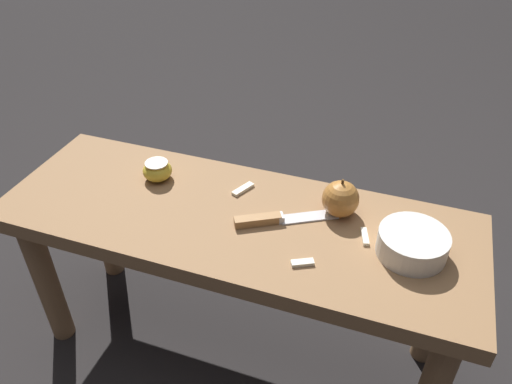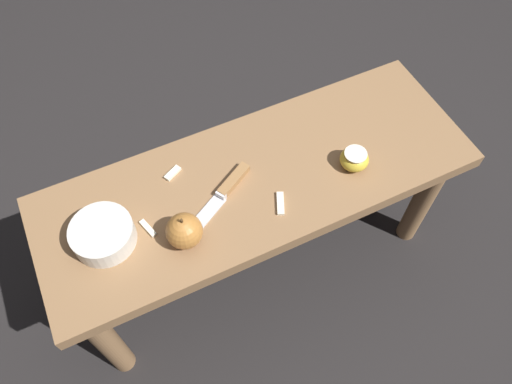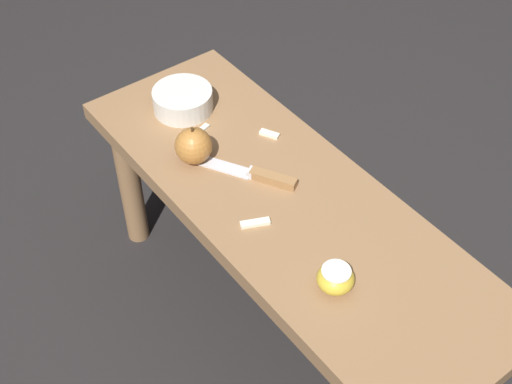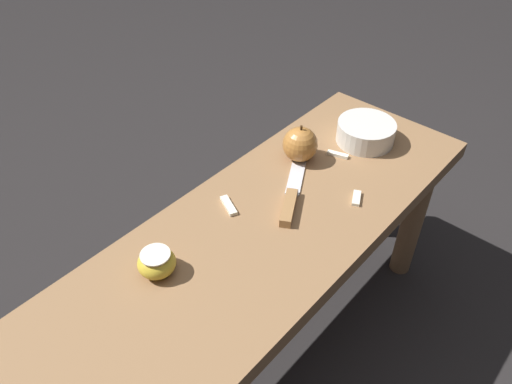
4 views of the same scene
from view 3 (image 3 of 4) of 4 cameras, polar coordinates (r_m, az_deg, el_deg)
ground_plane at (r=1.86m, az=1.99°, el=-10.56°), size 8.00×8.00×0.00m
wooden_bench at (r=1.55m, az=2.34°, el=-2.68°), size 1.09×0.38×0.46m
knife at (r=1.53m, az=0.31°, el=1.33°), size 0.22×0.14×0.02m
apple_whole at (r=1.56m, az=-5.03°, el=3.71°), size 0.08×0.08×0.09m
apple_cut at (r=1.33m, az=6.38°, el=-6.88°), size 0.07×0.07×0.05m
apple_slice_near_knife at (r=1.44m, az=-0.07°, el=-2.49°), size 0.04×0.06×0.01m
apple_slice_center at (r=1.64m, az=1.08°, el=4.67°), size 0.05×0.04×0.01m
apple_slice_near_bowl at (r=1.65m, az=-4.45°, el=4.90°), size 0.03×0.05×0.01m
bowl at (r=1.71m, az=-5.89°, el=7.33°), size 0.14×0.14×0.05m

